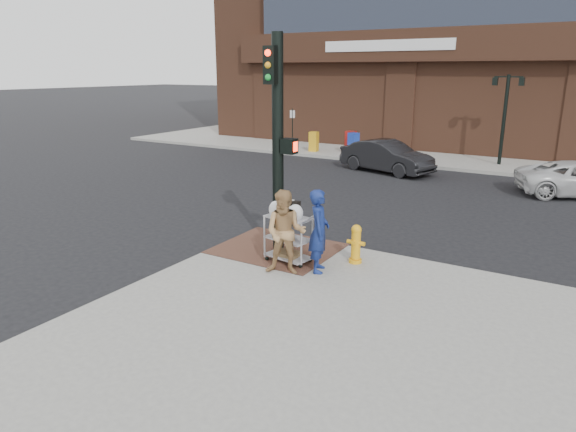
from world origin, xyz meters
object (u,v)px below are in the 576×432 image
Objects in this scene: utility_cart at (288,234)px; lamp_post at (505,110)px; pedestrian_tan at (286,233)px; fire_hydrant at (356,243)px; traffic_signal_pole at (278,140)px; woman_blue at (319,231)px; sedan_dark at (386,156)px.

lamp_post is at bearing 83.01° from utility_cart.
pedestrian_tan is 2.04× the size of fire_hydrant.
woman_blue is (1.41, -0.62, -1.78)m from traffic_signal_pole.
fire_hydrant is at bearing -145.99° from sedan_dark.
pedestrian_tan reaches higher than woman_blue.
sedan_dark is at bearing 80.42° from pedestrian_tan.
fire_hydrant is at bearing -52.32° from woman_blue.
utility_cart is (-0.85, 0.15, -0.26)m from woman_blue.
lamp_post is 15.92m from utility_cart.
utility_cart is at bearing -96.99° from lamp_post.
utility_cart is at bearing -40.09° from traffic_signal_pole.
traffic_signal_pole reaches higher than pedestrian_tan.
woman_blue is at bearing -23.68° from traffic_signal_pole.
traffic_signal_pole is (-2.48, -15.23, 0.21)m from lamp_post.
woman_blue is at bearing -149.32° from sedan_dark.
lamp_post reaches higher than utility_cart.
pedestrian_tan is 0.76m from utility_cart.
traffic_signal_pole reaches higher than fire_hydrant.
utility_cart is at bearing -151.80° from fire_hydrant.
fire_hydrant is at bearing -92.23° from lamp_post.
woman_blue is at bearing -119.18° from fire_hydrant.
sedan_dark is 12.12m from utility_cart.
pedestrian_tan is at bearing -127.11° from fire_hydrant.
sedan_dark is 4.74× the size of fire_hydrant.
woman_blue is 12.45m from sedan_dark.
lamp_post is 15.96m from woman_blue.
utility_cart is (-0.31, 0.64, -0.27)m from pedestrian_tan.
traffic_signal_pole is 1.18× the size of sedan_dark.
fire_hydrant is at bearing 7.57° from traffic_signal_pole.
sedan_dark is (-4.07, -3.77, -1.92)m from lamp_post.
lamp_post is at bearing 80.76° from traffic_signal_pole.
fire_hydrant is (0.49, 0.87, -0.45)m from woman_blue.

